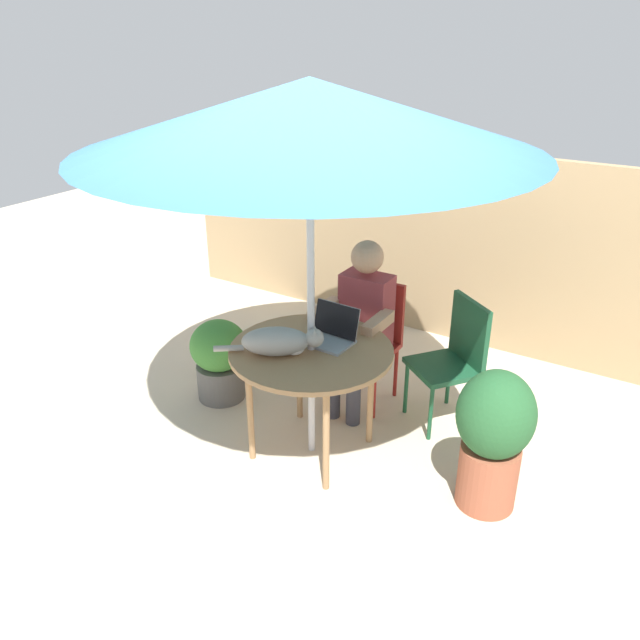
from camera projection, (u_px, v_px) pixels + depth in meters
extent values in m
plane|color=beige|center=(312.00, 449.00, 4.12)|extent=(14.00, 14.00, 0.00)
cube|color=tan|center=(441.00, 246.00, 5.32)|extent=(5.14, 0.08, 1.60)
cylinder|color=#9E754C|center=(311.00, 351.00, 3.81)|extent=(0.99, 0.99, 0.03)
cylinder|color=#9E754C|center=(371.00, 395.00, 4.04)|extent=(0.04, 0.04, 0.71)
cylinder|color=#9E754C|center=(299.00, 373.00, 4.30)|extent=(0.04, 0.04, 0.71)
cylinder|color=#9E754C|center=(250.00, 411.00, 3.88)|extent=(0.04, 0.04, 0.71)
cylinder|color=#9E754C|center=(326.00, 439.00, 3.63)|extent=(0.04, 0.04, 0.71)
cylinder|color=#B7B7BC|center=(311.00, 304.00, 3.67)|extent=(0.04, 0.04, 2.06)
cone|color=#33668C|center=(310.00, 115.00, 3.22)|extent=(2.46, 2.46, 0.37)
sphere|color=#B7B7BC|center=(310.00, 113.00, 3.22)|extent=(0.06, 0.06, 0.06)
cube|color=maroon|center=(365.00, 349.00, 4.47)|extent=(0.40, 0.40, 0.04)
cube|color=maroon|center=(378.00, 309.00, 4.51)|extent=(0.40, 0.04, 0.44)
cylinder|color=maroon|center=(396.00, 372.00, 4.62)|extent=(0.03, 0.03, 0.40)
cylinder|color=maroon|center=(355.00, 360.00, 4.78)|extent=(0.03, 0.03, 0.40)
cylinder|color=maroon|center=(332.00, 379.00, 4.52)|extent=(0.03, 0.03, 0.40)
cylinder|color=maroon|center=(374.00, 393.00, 4.36)|extent=(0.03, 0.03, 0.40)
cube|color=#194C2D|center=(443.00, 368.00, 4.23)|extent=(0.56, 0.56, 0.04)
cube|color=#194C2D|center=(469.00, 331.00, 4.19)|extent=(0.34, 0.27, 0.44)
cylinder|color=#194C2D|center=(475.00, 403.00, 4.24)|extent=(0.03, 0.03, 0.40)
cylinder|color=#194C2D|center=(449.00, 379.00, 4.53)|extent=(0.03, 0.03, 0.40)
cylinder|color=#194C2D|center=(406.00, 388.00, 4.42)|extent=(0.03, 0.03, 0.40)
cylinder|color=#194C2D|center=(431.00, 413.00, 4.13)|extent=(0.03, 0.03, 0.40)
cube|color=maroon|center=(366.00, 312.00, 4.35)|extent=(0.34, 0.20, 0.54)
sphere|color=tan|center=(367.00, 257.00, 4.17)|extent=(0.22, 0.22, 0.22)
cube|color=#383842|center=(345.00, 346.00, 4.37)|extent=(0.12, 0.30, 0.12)
cylinder|color=#383842|center=(333.00, 389.00, 4.37)|extent=(0.10, 0.10, 0.44)
cube|color=#383842|center=(365.00, 352.00, 4.29)|extent=(0.12, 0.30, 0.12)
cylinder|color=#383842|center=(353.00, 396.00, 4.29)|extent=(0.10, 0.10, 0.44)
cube|color=tan|center=(325.00, 310.00, 4.25)|extent=(0.08, 0.32, 0.08)
cube|color=tan|center=(378.00, 324.00, 4.06)|extent=(0.08, 0.32, 0.08)
cube|color=gray|center=(327.00, 342.00, 3.86)|extent=(0.31, 0.23, 0.02)
cube|color=black|center=(336.00, 320.00, 3.89)|extent=(0.30, 0.07, 0.20)
cube|color=gray|center=(337.00, 319.00, 3.90)|extent=(0.30, 0.07, 0.20)
ellipsoid|color=gray|center=(276.00, 341.00, 3.70)|extent=(0.44, 0.38, 0.17)
sphere|color=gray|center=(315.00, 338.00, 3.70)|extent=(0.11, 0.11, 0.11)
ellipsoid|color=white|center=(295.00, 347.00, 3.72)|extent=(0.17, 0.17, 0.09)
cylinder|color=gray|center=(229.00, 348.00, 3.75)|extent=(0.17, 0.13, 0.04)
cone|color=gray|center=(315.00, 333.00, 3.65)|extent=(0.04, 0.04, 0.03)
cone|color=gray|center=(315.00, 328.00, 3.70)|extent=(0.04, 0.04, 0.03)
cylinder|color=#9E5138|center=(487.00, 475.00, 3.59)|extent=(0.34, 0.34, 0.38)
ellipsoid|color=#26592D|center=(496.00, 414.00, 3.41)|extent=(0.43, 0.43, 0.51)
cylinder|color=#595654|center=(221.00, 381.00, 4.64)|extent=(0.34, 0.34, 0.26)
ellipsoid|color=#3D7F33|center=(218.00, 346.00, 4.51)|extent=(0.41, 0.41, 0.37)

